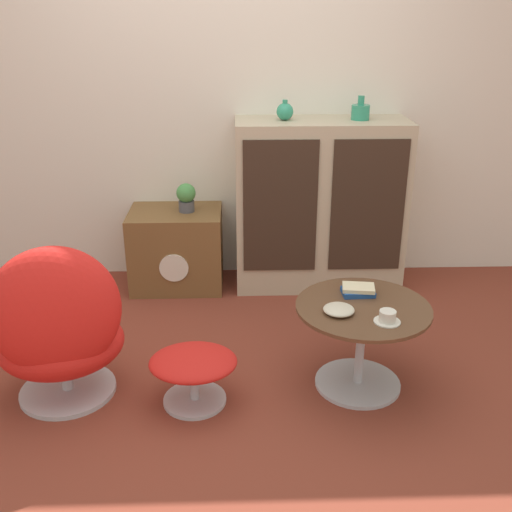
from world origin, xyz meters
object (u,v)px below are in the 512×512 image
Objects in this scene: ottoman at (193,367)px; vase_inner_left at (360,111)px; tv_console at (177,249)px; vase_leftmost at (285,111)px; bowl at (339,310)px; potted_plant at (186,197)px; egg_chair at (58,329)px; teacup at (387,318)px; sideboard at (319,205)px; book_stack at (358,290)px; coffee_table at (361,334)px.

vase_inner_left reaches higher than ottoman.
tv_console is 1.45× the size of ottoman.
bowl is (0.17, -1.32, -0.71)m from vase_leftmost.
potted_plant is at bearing 121.78° from bowl.
bowl is at bearing -55.73° from tv_console.
tv_console reaches higher than ottoman.
ottoman is 3.35× the size of vase_leftmost.
vase_inner_left is at bearing 53.69° from ottoman.
egg_chair is 6.61× the size of vase_leftmost.
vase_leftmost reaches higher than ottoman.
egg_chair is 5.66× the size of bowl.
potted_plant is at bearing -179.39° from vase_inner_left.
teacup is (1.53, -0.09, 0.09)m from egg_chair.
sideboard is 0.66m from vase_inner_left.
sideboard is at bearing 92.76° from book_stack.
vase_leftmost is at bearing 104.83° from teacup.
egg_chair is 1.46m from coffee_table.
potted_plant is at bearing 127.21° from coffee_table.
bowl is (-0.13, -0.07, 0.17)m from coffee_table.
sideboard is 6.55× the size of book_stack.
vase_inner_left is (0.18, 1.25, 0.88)m from coffee_table.
tv_console is 4.16× the size of bowl.
coffee_table is at bearing 7.98° from ottoman.
teacup reaches higher than bowl.
sideboard reaches higher than teacup.
ottoman is 2.22× the size of potted_plant.
potted_plant is (-1.12, -0.01, -0.55)m from vase_inner_left.
vase_leftmost is at bearing 48.86° from egg_chair.
egg_chair is 0.66m from ottoman.
potted_plant is (-0.12, 1.36, 0.44)m from ottoman.
ottoman is at bearing -119.39° from sideboard.
potted_plant is 1.46m from book_stack.
sideboard is 1.35× the size of egg_chair.
teacup is (-0.10, -1.42, -0.70)m from vase_inner_left.
sideboard is at bearing -0.92° from vase_leftmost.
vase_leftmost is at bearing 68.95° from ottoman.
egg_chair is 1.27× the size of coffee_table.
potted_plant reaches higher than book_stack.
vase_leftmost is at bearing 180.00° from vase_inner_left.
vase_leftmost reaches higher than coffee_table.
bowl is at bearing -123.42° from book_stack.
teacup is (0.37, -1.42, -0.71)m from vase_leftmost.
egg_chair is 5.59× the size of vase_inner_left.
teacup is 0.30m from book_stack.
egg_chair is 4.85× the size of book_stack.
vase_leftmost is (-0.24, 0.00, 0.62)m from sideboard.
sideboard reaches higher than ottoman.
book_stack is (0.94, -1.11, -0.16)m from potted_plant.
bowl is (1.32, 0.00, 0.08)m from egg_chair.
vase_inner_left reaches higher than tv_console.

